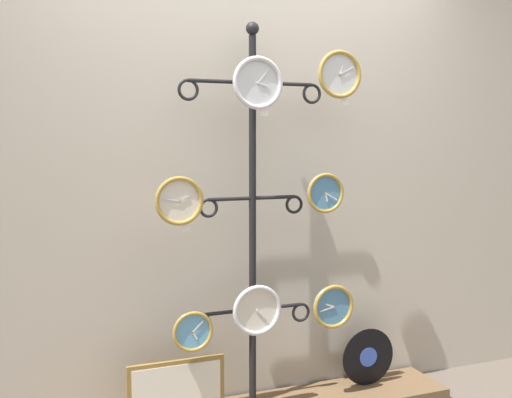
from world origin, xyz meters
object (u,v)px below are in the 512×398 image
at_px(clock_top_right, 339,74).
at_px(clock_bottom_right, 333,306).
at_px(display_stand, 253,294).
at_px(clock_top_center, 258,83).
at_px(clock_middle_right, 325,193).
at_px(clock_bottom_center, 257,310).
at_px(clock_middle_left, 179,201).
at_px(picture_frame, 177,391).
at_px(clock_bottom_left, 193,331).
at_px(vinyl_record, 368,357).

bearing_deg(clock_top_right, clock_bottom_right, -143.85).
xyz_separation_m(display_stand, clock_top_right, (0.45, -0.09, 1.15)).
height_order(clock_top_center, clock_middle_right, clock_top_center).
bearing_deg(clock_bottom_right, clock_bottom_center, 178.92).
relative_size(clock_top_right, clock_middle_left, 1.05).
bearing_deg(picture_frame, clock_middle_left, -70.07).
distance_m(display_stand, clock_middle_left, 0.67).
relative_size(clock_bottom_left, clock_bottom_center, 0.78).
bearing_deg(display_stand, clock_top_right, -11.40).
relative_size(clock_top_center, picture_frame, 0.54).
xyz_separation_m(vinyl_record, picture_frame, (-1.12, -0.04, -0.01)).
bearing_deg(clock_middle_left, display_stand, 12.84).
bearing_deg(clock_top_center, clock_bottom_left, -178.48).
relative_size(display_stand, vinyl_record, 6.23).
xyz_separation_m(clock_top_right, clock_bottom_center, (-0.47, -0.02, -1.20)).
bearing_deg(clock_middle_right, clock_middle_left, -179.59).
bearing_deg(clock_top_center, clock_middle_left, 179.13).
distance_m(clock_middle_left, clock_middle_right, 0.79).
relative_size(clock_middle_right, clock_bottom_right, 0.89).
bearing_deg(clock_middle_right, clock_bottom_right, -31.54).
height_order(display_stand, clock_top_center, display_stand).
distance_m(display_stand, picture_frame, 0.61).
bearing_deg(clock_bottom_left, picture_frame, 142.48).
bearing_deg(picture_frame, clock_middle_right, -2.36).
xyz_separation_m(display_stand, clock_bottom_center, (-0.02, -0.11, -0.06)).
height_order(clock_middle_right, picture_frame, clock_middle_right).
distance_m(clock_top_right, clock_bottom_center, 1.29).
bearing_deg(display_stand, picture_frame, -172.62).
bearing_deg(clock_middle_left, clock_bottom_left, -15.15).
xyz_separation_m(display_stand, clock_top_center, (-0.01, -0.10, 1.08)).
distance_m(display_stand, clock_bottom_right, 0.44).
distance_m(clock_bottom_left, vinyl_record, 1.10).
bearing_deg(clock_bottom_right, clock_bottom_left, 179.64).
height_order(clock_top_center, clock_top_right, clock_top_right).
bearing_deg(clock_bottom_center, picture_frame, 172.95).
bearing_deg(clock_top_right, display_stand, 168.60).
height_order(display_stand, clock_bottom_center, display_stand).
xyz_separation_m(clock_top_right, picture_frame, (-0.87, 0.04, -1.58)).
bearing_deg(clock_bottom_right, clock_top_center, 178.14).
bearing_deg(clock_middle_left, clock_bottom_center, -1.72).
relative_size(clock_middle_right, clock_bottom_center, 0.81).
distance_m(clock_bottom_right, picture_frame, 0.92).
xyz_separation_m(clock_bottom_center, clock_bottom_right, (0.43, -0.01, -0.02)).
xyz_separation_m(clock_middle_right, clock_bottom_center, (-0.39, -0.02, -0.58)).
xyz_separation_m(clock_bottom_left, vinyl_record, (1.05, 0.09, -0.30)).
bearing_deg(clock_bottom_left, clock_bottom_center, 0.56).
distance_m(clock_bottom_left, clock_bottom_right, 0.77).
xyz_separation_m(clock_bottom_left, picture_frame, (-0.07, 0.05, -0.31)).
relative_size(clock_middle_right, vinyl_record, 0.65).
distance_m(clock_top_center, clock_bottom_left, 1.26).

